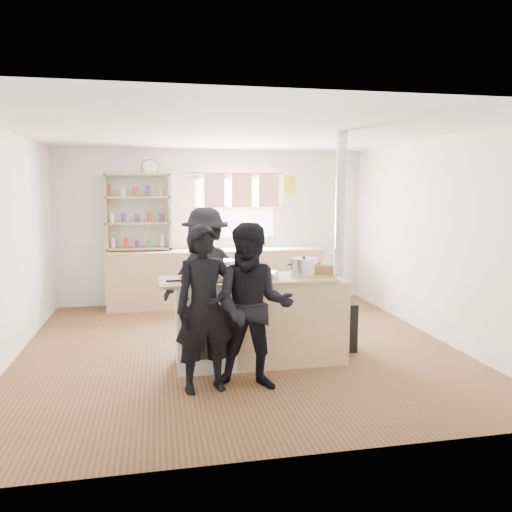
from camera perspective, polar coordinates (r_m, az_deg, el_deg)
name	(u,v)px	position (r m, az deg, el deg)	size (l,w,h in m)	color
ground	(239,347)	(6.04, -1.99, -10.37)	(5.00, 5.00, 0.01)	brown
back_counter	(216,277)	(8.07, -4.54, -2.45)	(3.40, 0.55, 0.90)	tan
shelving_unit	(138,212)	(8.02, -13.31, 4.96)	(1.00, 0.28, 1.20)	tan
thermos	(255,240)	(8.08, -0.06, 1.84)	(0.10, 0.10, 0.28)	silver
cooking_island	(260,320)	(5.41, 0.46, -7.31)	(1.97, 0.64, 0.93)	silver
skillet_greens	(200,279)	(5.07, -6.42, -2.68)	(0.33, 0.33, 0.05)	black
roast_tray	(261,274)	(5.30, 0.58, -2.09)	(0.40, 0.37, 0.06)	silver
stockpot_stove	(223,268)	(5.39, -3.81, -1.38)	(0.24, 0.24, 0.20)	#B1B1B4
stockpot_counter	(304,267)	(5.40, 5.48, -1.26)	(0.30, 0.30, 0.22)	silver
bread_board	(323,272)	(5.42, 7.64, -1.78)	(0.32, 0.26, 0.12)	tan
flue_heater	(339,295)	(5.86, 9.44, -4.48)	(0.35, 0.35, 2.50)	black
person_near_left	(205,309)	(4.61, -5.84, -6.06)	(0.56, 0.37, 1.55)	black
person_near_right	(253,307)	(4.63, -0.36, -5.87)	(0.76, 0.59, 1.56)	black
person_far	(206,274)	(6.24, -5.74, -2.01)	(1.06, 0.61, 1.64)	black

